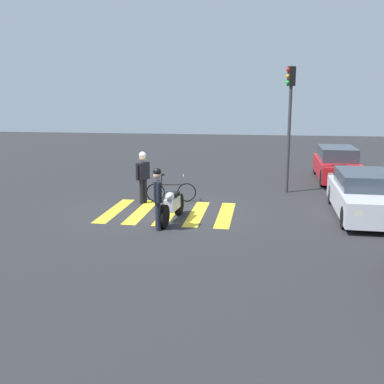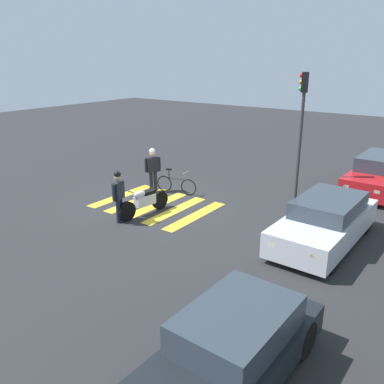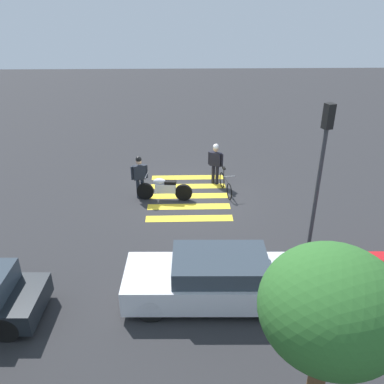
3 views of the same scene
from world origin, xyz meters
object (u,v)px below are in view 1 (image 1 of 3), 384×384
car_red_convertible (337,165)px  car_white_van (365,195)px  officer_by_motorcycle (157,194)px  police_motorcycle (172,205)px  officer_on_foot (143,174)px  traffic_light_pole (290,110)px  leaning_bicycle (171,191)px

car_red_convertible → car_white_van: (6.19, -0.09, -0.04)m
officer_by_motorcycle → police_motorcycle: bearing=167.9°
officer_by_motorcycle → car_red_convertible: bearing=144.8°
officer_by_motorcycle → car_red_convertible: size_ratio=0.37×
police_motorcycle → officer_on_foot: size_ratio=1.22×
officer_on_foot → traffic_light_pole: bearing=117.4°
officer_on_foot → car_red_convertible: size_ratio=0.38×
police_motorcycle → officer_by_motorcycle: 1.12m
police_motorcycle → traffic_light_pole: traffic_light_pole is taller
police_motorcycle → officer_by_motorcycle: (0.96, -0.21, 0.54)m
leaning_bicycle → car_white_van: 6.38m
car_red_convertible → traffic_light_pole: (2.97, -2.31, 2.43)m
officer_on_foot → officer_by_motorcycle: officer_on_foot is taller
officer_on_foot → car_red_convertible: bearing=127.3°
traffic_light_pole → police_motorcycle: bearing=-37.2°
car_white_van → officer_on_foot: bearing=-95.0°
officer_on_foot → car_white_van: bearing=85.0°
police_motorcycle → officer_on_foot: officer_on_foot is taller
police_motorcycle → car_white_van: 5.97m
police_motorcycle → officer_on_foot: (-2.10, -1.42, 0.57)m
officer_on_foot → car_red_convertible: (-5.56, 7.30, -0.34)m
car_red_convertible → traffic_light_pole: bearing=-37.8°
traffic_light_pole → car_red_convertible: bearing=142.2°
officer_by_motorcycle → traffic_light_pole: traffic_light_pole is taller
car_red_convertible → car_white_van: size_ratio=1.04×
car_red_convertible → police_motorcycle: bearing=-37.5°
traffic_light_pole → leaning_bicycle: bearing=-61.3°
leaning_bicycle → officer_by_motorcycle: (3.42, 0.32, 0.64)m
leaning_bicycle → officer_by_motorcycle: 3.49m
car_red_convertible → officer_by_motorcycle: bearing=-35.2°
car_white_van → traffic_light_pole: traffic_light_pole is taller
officer_on_foot → car_white_van: (0.63, 7.20, -0.38)m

